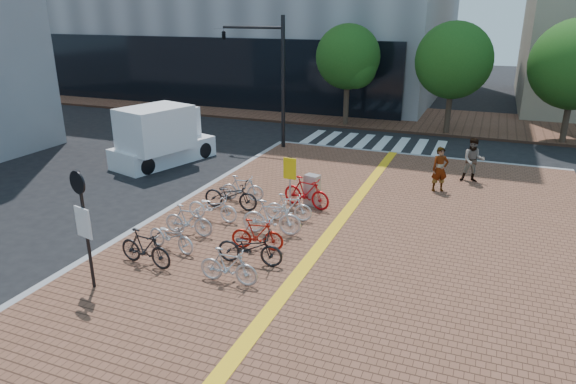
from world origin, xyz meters
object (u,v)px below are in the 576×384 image
at_px(bike_5, 242,188).
at_px(pedestrian_b, 473,160).
at_px(bike_6, 228,266).
at_px(bike_7, 250,247).
at_px(bike_8, 257,235).
at_px(yellow_sign, 290,173).
at_px(bike_2, 189,220).
at_px(bike_9, 272,218).
at_px(bike_0, 145,248).
at_px(bike_11, 306,192).
at_px(bike_1, 171,236).
at_px(notice_sign, 83,216).
at_px(traffic_light_pole, 255,57).
at_px(bike_4, 231,195).
at_px(bike_3, 213,207).
at_px(box_truck, 161,136).
at_px(bike_10, 289,207).
at_px(utility_box, 312,190).
at_px(pedestrian_a, 440,169).

bearing_deg(bike_5, pedestrian_b, -65.88).
height_order(bike_6, bike_7, bike_7).
bearing_deg(bike_8, yellow_sign, -3.06).
distance_m(bike_2, bike_5, 3.36).
height_order(bike_2, bike_8, bike_2).
bearing_deg(bike_9, bike_0, 133.72).
bearing_deg(bike_11, bike_2, 156.34).
bearing_deg(bike_11, bike_1, 164.23).
distance_m(bike_1, notice_sign, 3.07).
relative_size(bike_11, traffic_light_pole, 0.29).
relative_size(bike_4, yellow_sign, 1.12).
relative_size(bike_3, yellow_sign, 1.02).
bearing_deg(bike_11, bike_9, -172.57).
height_order(bike_4, box_truck, box_truck).
xyz_separation_m(yellow_sign, traffic_light_pole, (-4.88, 7.69, 3.22)).
xyz_separation_m(traffic_light_pole, box_truck, (-2.90, -4.33, -3.30)).
bearing_deg(pedestrian_b, bike_0, -133.71).
relative_size(bike_1, box_truck, 0.33).
height_order(bike_0, bike_3, bike_0).
bearing_deg(bike_1, bike_10, -25.17).
bearing_deg(bike_7, bike_0, 106.97).
bearing_deg(yellow_sign, utility_box, 26.53).
bearing_deg(bike_9, yellow_sign, -0.23).
bearing_deg(utility_box, bike_0, -113.96).
distance_m(bike_0, bike_6, 2.59).
relative_size(bike_3, pedestrian_b, 0.99).
height_order(bike_5, bike_9, bike_9).
bearing_deg(yellow_sign, bike_8, -83.22).
bearing_deg(bike_3, bike_4, -4.73).
bearing_deg(bike_8, bike_0, 120.05).
bearing_deg(bike_8, bike_11, -12.50).
relative_size(bike_4, bike_7, 1.06).
xyz_separation_m(bike_1, pedestrian_b, (7.82, 10.01, 0.46)).
relative_size(bike_7, bike_9, 1.00).
height_order(bike_5, traffic_light_pole, traffic_light_pole).
xyz_separation_m(bike_1, utility_box, (2.61, 5.07, 0.11)).
relative_size(bike_4, bike_10, 1.26).
relative_size(bike_9, pedestrian_a, 1.08).
xyz_separation_m(bike_5, pedestrian_a, (6.61, 3.84, 0.39)).
xyz_separation_m(bike_0, yellow_sign, (2.00, 5.77, 0.71)).
distance_m(bike_9, bike_10, 1.23).
height_order(bike_2, yellow_sign, yellow_sign).
relative_size(bike_0, yellow_sign, 0.98).
relative_size(bike_2, bike_4, 0.83).
bearing_deg(bike_3, bike_9, -99.09).
height_order(bike_9, bike_10, bike_9).
relative_size(bike_3, utility_box, 1.61).
xyz_separation_m(bike_0, traffic_light_pole, (-2.88, 13.46, 3.93)).
relative_size(bike_2, yellow_sign, 0.93).
relative_size(bike_7, pedestrian_a, 1.08).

